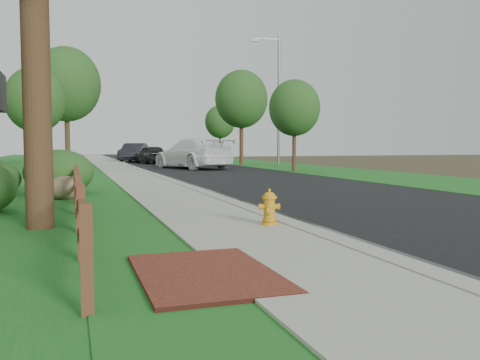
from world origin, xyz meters
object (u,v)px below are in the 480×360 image
object	(u,v)px
fire_hydrant	(269,208)
dark_car_mid	(151,154)
ranch_fence	(76,186)
streetlight	(276,93)
white_suv	(193,154)

from	to	relation	value
fire_hydrant	dark_car_mid	bearing A→B (deg)	85.17
ranch_fence	fire_hydrant	distance (m)	5.50
fire_hydrant	streetlight	bearing A→B (deg)	67.23
fire_hydrant	white_suv	bearing A→B (deg)	80.24
fire_hydrant	white_suv	distance (m)	24.88
dark_car_mid	streetlight	size ratio (longest dim) A/B	0.46
white_suv	streetlight	size ratio (longest dim) A/B	0.69
white_suv	dark_car_mid	distance (m)	10.18
white_suv	dark_car_mid	xyz separation A→B (m)	(-1.29, 10.09, -0.22)
ranch_fence	white_suv	world-z (taller)	white_suv
dark_car_mid	streetlight	bearing A→B (deg)	135.81
ranch_fence	streetlight	xyz separation A→B (m)	(15.34, 23.98, 5.09)
dark_car_mid	streetlight	xyz separation A→B (m)	(8.92, -6.39, 4.91)
white_suv	dark_car_mid	bearing A→B (deg)	-100.45
ranch_fence	white_suv	xyz separation A→B (m)	(7.71, 20.27, 0.41)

